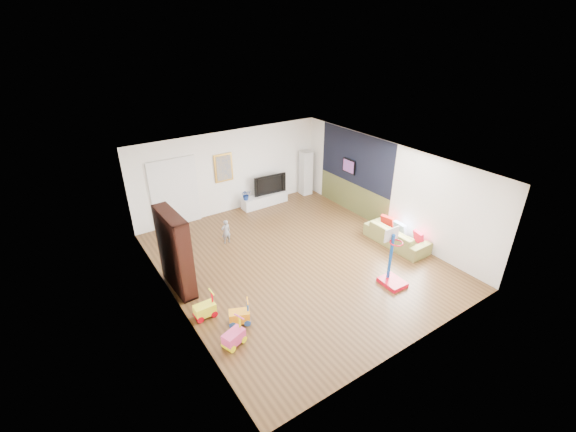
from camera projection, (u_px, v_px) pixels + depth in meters
floor at (296, 260)px, 10.32m from camera, size 6.50×7.50×0.00m
ceiling at (297, 164)px, 9.10m from camera, size 6.50×7.50×0.00m
wall_back at (230, 172)px, 12.48m from camera, size 6.50×0.00×2.70m
wall_front at (416, 293)px, 6.93m from camera, size 6.50×0.00×2.70m
wall_left at (171, 254)px, 8.09m from camera, size 0.00×7.50×2.70m
wall_right at (387, 187)px, 11.32m from camera, size 0.00×7.50×2.70m
navy_accent at (355, 158)px, 12.13m from camera, size 0.01×3.20×1.70m
olive_wainscot at (352, 198)px, 12.74m from camera, size 0.01×3.20×1.00m
doorway at (175, 194)px, 11.64m from camera, size 1.45×0.06×2.10m
painting_back at (224, 168)px, 12.24m from camera, size 0.62×0.06×0.92m
artwork_right at (349, 166)px, 12.38m from camera, size 0.04×0.56×0.46m
media_console at (265, 200)px, 13.32m from camera, size 1.67×0.44×0.39m
tall_cabinet at (306, 173)px, 13.93m from camera, size 0.39×0.39×1.61m
bookshelf at (175, 252)px, 8.83m from camera, size 0.41×1.36×1.97m
sofa at (397, 236)px, 10.91m from camera, size 0.76×1.91×0.55m
basketball_hoop at (396, 259)px, 9.04m from camera, size 0.52×0.63×1.46m
ride_on_yellow at (204, 306)px, 8.20m from camera, size 0.45×0.28×0.60m
ride_on_orange at (239, 312)px, 8.03m from camera, size 0.50×0.42×0.58m
ride_on_pink at (233, 333)px, 7.49m from camera, size 0.51×0.40×0.59m
child at (226, 232)px, 10.94m from camera, size 0.27×0.18×0.73m
tv at (269, 183)px, 13.24m from camera, size 1.19×0.24×0.68m
vase_plant at (246, 195)px, 12.78m from camera, size 0.37×0.33×0.36m
pillow_left at (419, 237)px, 10.52m from camera, size 0.17×0.35×0.34m
pillow_center at (400, 229)px, 10.93m from camera, size 0.13×0.42×0.41m
pillow_right at (387, 222)px, 11.32m from camera, size 0.19×0.40×0.39m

